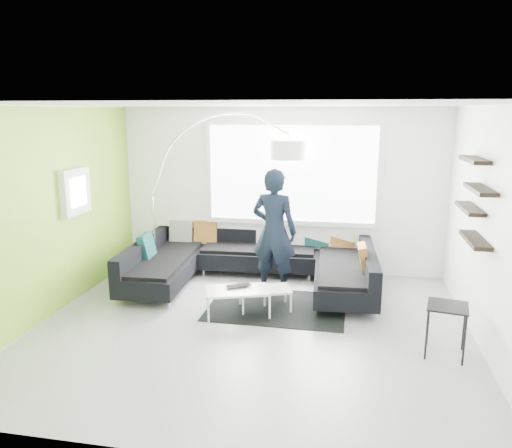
{
  "coord_description": "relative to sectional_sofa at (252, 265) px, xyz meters",
  "views": [
    {
      "loc": [
        1.17,
        -5.84,
        2.73
      ],
      "look_at": [
        -0.11,
        0.9,
        1.17
      ],
      "focal_mm": 35.0,
      "sensor_mm": 36.0,
      "label": 1
    }
  ],
  "objects": [
    {
      "name": "side_table",
      "position": [
        2.6,
        -1.81,
        -0.06
      ],
      "size": [
        0.51,
        0.51,
        0.6
      ],
      "primitive_type": "cube",
      "rotation": [
        0.0,
        0.0,
        -0.18
      ],
      "color": "black",
      "rests_on": "ground"
    },
    {
      "name": "sectional_sofa",
      "position": [
        0.0,
        0.0,
        0.0
      ],
      "size": [
        3.85,
        2.5,
        0.81
      ],
      "rotation": [
        0.0,
        0.0,
        0.05
      ],
      "color": "black",
      "rests_on": "ground"
    },
    {
      "name": "laptop",
      "position": [
        0.04,
        -1.08,
        0.02
      ],
      "size": [
        0.56,
        0.55,
        0.03
      ],
      "primitive_type": "imported",
      "rotation": [
        0.0,
        0.0,
        0.58
      ],
      "color": "black",
      "rests_on": "coffee_table"
    },
    {
      "name": "person",
      "position": [
        0.36,
        -0.15,
        0.6
      ],
      "size": [
        0.87,
        0.72,
        1.91
      ],
      "primitive_type": "imported",
      "rotation": [
        0.0,
        0.0,
        2.95
      ],
      "color": "black",
      "rests_on": "ground"
    },
    {
      "name": "room_shell",
      "position": [
        0.33,
        -1.32,
        1.45
      ],
      "size": [
        5.54,
        5.04,
        2.82
      ],
      "color": "white",
      "rests_on": "ground"
    },
    {
      "name": "coffee_table",
      "position": [
        0.19,
        -1.01,
        -0.18
      ],
      "size": [
        1.25,
        0.96,
        0.36
      ],
      "primitive_type": "cube",
      "rotation": [
        0.0,
        0.0,
        0.32
      ],
      "color": "silver",
      "rests_on": "ground"
    },
    {
      "name": "ground",
      "position": [
        0.29,
        -1.53,
        -0.36
      ],
      "size": [
        5.5,
        5.5,
        0.0
      ],
      "primitive_type": "plane",
      "color": "gray",
      "rests_on": "ground"
    },
    {
      "name": "arc_lamp",
      "position": [
        -1.71,
        0.21,
        1.0
      ],
      "size": [
        2.58,
        0.98,
        2.71
      ],
      "primitive_type": null,
      "rotation": [
        0.0,
        0.0,
        0.08
      ],
      "color": "white",
      "rests_on": "ground"
    },
    {
      "name": "rug",
      "position": [
        0.51,
        -0.77,
        -0.35
      ],
      "size": [
        1.93,
        1.41,
        0.01
      ],
      "primitive_type": "cube",
      "rotation": [
        0.0,
        0.0,
        -0.0
      ],
      "color": "black",
      "rests_on": "ground"
    }
  ]
}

